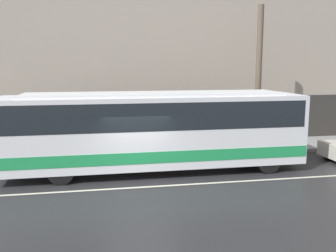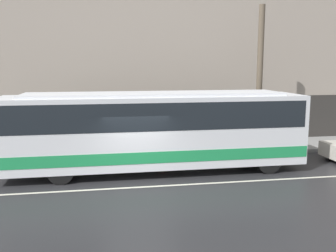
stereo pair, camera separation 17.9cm
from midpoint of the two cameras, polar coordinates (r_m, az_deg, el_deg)
name	(u,v)px [view 2 (the right image)]	position (r m, az deg, el deg)	size (l,w,h in m)	color
ground_plane	(139,187)	(13.78, -4.07, -9.30)	(60.00, 60.00, 0.00)	#262628
sidewalk	(128,151)	(19.11, -5.80, -3.81)	(60.00, 3.14, 0.15)	gray
building_facade	(124,52)	(20.35, -6.39, 11.22)	(60.00, 0.35, 10.58)	gray
lane_stripe	(139,187)	(13.78, -4.07, -9.28)	(54.00, 0.14, 0.01)	beige
transit_bus	(155,127)	(15.36, -1.60, -0.22)	(12.24, 2.56, 3.29)	silver
utility_pole_near	(259,79)	(19.36, 14.03, 7.03)	(0.30, 0.30, 7.14)	brown
pedestrian_waiting	(163,134)	(19.14, -0.42, -1.18)	(0.36, 0.36, 1.64)	maroon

